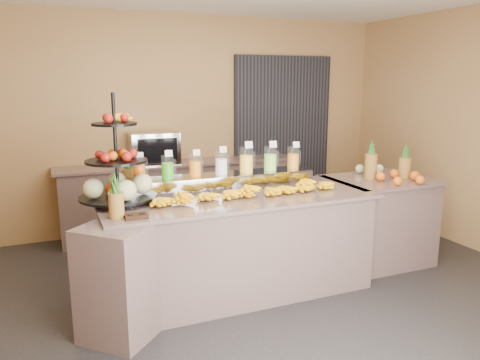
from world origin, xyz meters
TOP-DOWN VIEW (x-y plane):
  - ground at (0.00, 0.00)m, footprint 6.00×6.00m
  - room_envelope at (0.19, 0.79)m, footprint 6.04×5.02m
  - buffet_counter at (-0.12, 0.26)m, footprint 2.75×1.25m
  - right_counter at (1.70, 0.40)m, footprint 1.08×0.88m
  - back_ledge at (0.00, 2.25)m, footprint 3.10×0.55m
  - pitcher_tray at (-0.05, 0.58)m, footprint 1.85×0.30m
  - juice_pitcher_orange_a at (-0.83, 0.58)m, footprint 0.11×0.12m
  - juice_pitcher_green at (-0.57, 0.58)m, footprint 0.12×0.12m
  - juice_pitcher_orange_b at (-0.31, 0.58)m, footprint 0.11×0.12m
  - juice_pitcher_milk at (-0.05, 0.58)m, footprint 0.12×0.12m
  - juice_pitcher_lemon at (0.21, 0.58)m, footprint 0.13×0.14m
  - juice_pitcher_lime at (0.47, 0.58)m, footprint 0.13×0.13m
  - juice_pitcher_orange_c at (0.73, 0.58)m, footprint 0.12×0.12m
  - banana_heap at (0.05, 0.25)m, footprint 1.81×0.16m
  - fruit_stand at (-1.00, 0.46)m, footprint 0.71×0.71m
  - condiment_caddy at (-0.99, -0.06)m, footprint 0.18×0.14m
  - pineapple_left_a at (-1.13, -0.00)m, footprint 0.12×0.12m
  - pineapple_left_b at (-0.89, 0.79)m, footprint 0.12×0.12m
  - right_fruit_pile at (1.76, 0.29)m, footprint 0.50×0.48m
  - oven_warmer at (-0.33, 2.25)m, footprint 0.61×0.43m

SIDE VIEW (x-z plane):
  - ground at x=0.00m, z-range 0.00..0.00m
  - buffet_counter at x=-0.12m, z-range 0.00..0.93m
  - back_ledge at x=0.00m, z-range 0.00..0.93m
  - right_counter at x=1.70m, z-range 0.00..0.93m
  - condiment_caddy at x=-0.99m, z-range 0.93..0.96m
  - banana_heap at x=0.05m, z-range 0.91..1.06m
  - pitcher_tray at x=-0.05m, z-range 0.93..1.08m
  - right_fruit_pile at x=1.76m, z-range 0.88..1.15m
  - pineapple_left_a at x=-1.13m, z-range 0.88..1.24m
  - pineapple_left_b at x=-0.89m, z-range 0.88..1.27m
  - oven_warmer at x=-0.33m, z-range 0.93..1.33m
  - fruit_stand at x=-1.00m, z-range 0.70..1.63m
  - juice_pitcher_orange_b at x=-0.31m, z-range 1.04..1.31m
  - juice_pitcher_orange_a at x=-0.83m, z-range 1.04..1.31m
  - juice_pitcher_green at x=-0.57m, z-range 1.03..1.31m
  - juice_pitcher_milk at x=-0.05m, z-range 1.03..1.32m
  - juice_pitcher_orange_c at x=0.73m, z-range 1.03..1.32m
  - juice_pitcher_lime at x=0.47m, z-range 1.03..1.34m
  - juice_pitcher_lemon at x=0.21m, z-range 1.03..1.35m
  - room_envelope at x=0.19m, z-range 0.47..3.29m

